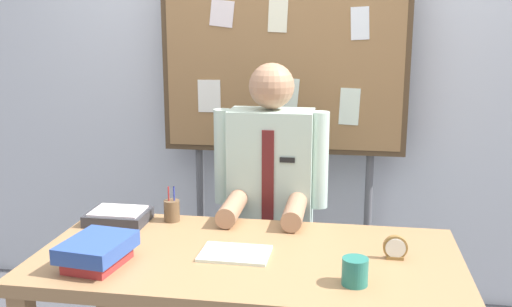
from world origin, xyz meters
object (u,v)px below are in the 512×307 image
at_px(coffee_mug, 355,271).
at_px(pen_holder, 172,210).
at_px(paper_tray, 118,216).
at_px(desk, 248,276).
at_px(book_stack, 97,251).
at_px(bulletin_board, 283,62).
at_px(person, 271,220).
at_px(desk_clock, 395,249).
at_px(open_notebook, 235,254).

bearing_deg(coffee_mug, pen_holder, 146.92).
bearing_deg(pen_holder, paper_tray, -165.81).
xyz_separation_m(desk, paper_tray, (-0.63, 0.26, 0.12)).
bearing_deg(book_stack, bulletin_board, 68.19).
xyz_separation_m(person, desk_clock, (0.55, -0.59, 0.12)).
height_order(bulletin_board, coffee_mug, bulletin_board).
height_order(open_notebook, pen_holder, pen_holder).
distance_m(desk, paper_tray, 0.69).
xyz_separation_m(bulletin_board, open_notebook, (-0.05, -1.12, -0.65)).
height_order(desk, person, person).
xyz_separation_m(open_notebook, pen_holder, (-0.35, 0.34, 0.04)).
xyz_separation_m(open_notebook, coffee_mug, (0.45, -0.18, 0.04)).
bearing_deg(desk_clock, open_notebook, -174.06).
bearing_deg(desk_clock, desk, -175.63).
xyz_separation_m(bulletin_board, desk_clock, (0.55, -1.06, -0.61)).
bearing_deg(desk, desk_clock, 4.37).
bearing_deg(open_notebook, coffee_mug, -22.41).
bearing_deg(book_stack, open_notebook, 20.34).
bearing_deg(desk_clock, coffee_mug, -121.15).
height_order(book_stack, coffee_mug, book_stack).
relative_size(book_stack, desk_clock, 3.21).
height_order(person, paper_tray, person).
relative_size(desk, bulletin_board, 0.82).
distance_m(desk, desk_clock, 0.57).
bearing_deg(bulletin_board, desk, -90.00).
distance_m(bulletin_board, desk_clock, 1.34).
bearing_deg(paper_tray, person, 31.09).
bearing_deg(coffee_mug, desk_clock, 58.85).
distance_m(desk, person, 0.64).
xyz_separation_m(person, pen_holder, (-0.40, -0.32, 0.13)).
bearing_deg(paper_tray, open_notebook, -25.70).
xyz_separation_m(open_notebook, desk_clock, (0.60, 0.06, 0.03)).
bearing_deg(coffee_mug, book_stack, 179.43).
relative_size(person, desk_clock, 15.80).
bearing_deg(paper_tray, desk_clock, -10.45).
distance_m(open_notebook, desk_clock, 0.60).
bearing_deg(person, book_stack, -121.95).
xyz_separation_m(book_stack, pen_holder, (0.12, 0.51, -0.01)).
relative_size(bulletin_board, paper_tray, 7.53).
distance_m(book_stack, pen_holder, 0.53).
bearing_deg(pen_holder, person, 38.77).
height_order(pen_holder, paper_tray, pen_holder).
xyz_separation_m(desk_clock, pen_holder, (-0.95, 0.27, 0.01)).
distance_m(person, paper_tray, 0.74).
bearing_deg(book_stack, person, 58.05).
height_order(coffee_mug, paper_tray, coffee_mug).
height_order(book_stack, desk_clock, book_stack).
bearing_deg(person, coffee_mug, -64.46).
bearing_deg(paper_tray, desk, -22.50).
relative_size(bulletin_board, open_notebook, 7.47).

